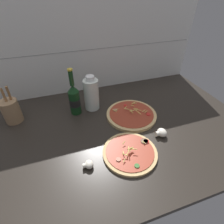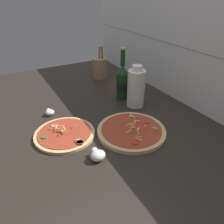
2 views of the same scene
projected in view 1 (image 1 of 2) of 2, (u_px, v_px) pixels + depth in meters
counter_slab at (101, 133)px, 90.64cm from camera, size 160.00×90.00×2.50cm
tile_backsplash at (79, 50)px, 107.43cm from camera, size 160.00×1.13×60.00cm
pizza_near at (130, 152)px, 78.09cm from camera, size 24.52×24.52×4.50cm
pizza_far at (131, 115)px, 99.58cm from camera, size 28.36×28.36×4.64cm
beer_bottle at (74, 99)px, 97.05cm from camera, size 6.22×6.22×27.13cm
oil_bottle at (91, 94)px, 100.75cm from camera, size 8.64×8.64×20.92cm
mushroom_left at (89, 164)px, 72.11cm from camera, size 4.44×4.23×2.96cm
mushroom_right at (161, 133)px, 86.43cm from camera, size 5.67×5.40×3.78cm
utensil_crock at (11, 111)px, 92.86cm from camera, size 9.02×9.02×20.69cm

